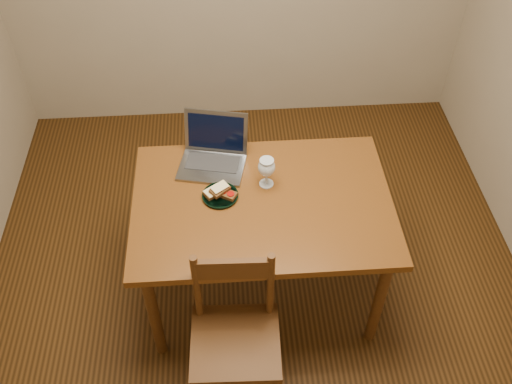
{
  "coord_description": "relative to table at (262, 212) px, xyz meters",
  "views": [
    {
      "loc": [
        -0.14,
        -2.01,
        2.82
      ],
      "look_at": [
        -0.0,
        -0.07,
        0.8
      ],
      "focal_mm": 40.0,
      "sensor_mm": 36.0,
      "label": 1
    }
  ],
  "objects": [
    {
      "name": "milk_glass",
      "position": [
        0.03,
        0.12,
        0.17
      ],
      "size": [
        0.09,
        0.09,
        0.17
      ],
      "primitive_type": null,
      "color": "white",
      "rests_on": "table"
    },
    {
      "name": "table",
      "position": [
        0.0,
        0.0,
        0.0
      ],
      "size": [
        1.3,
        0.9,
        0.74
      ],
      "color": "#49290C",
      "rests_on": "floor"
    },
    {
      "name": "chair",
      "position": [
        -0.17,
        -0.58,
        -0.17
      ],
      "size": [
        0.43,
        0.41,
        0.44
      ],
      "rotation": [
        0.0,
        0.0,
        -0.04
      ],
      "color": "#40220D",
      "rests_on": "floor"
    },
    {
      "name": "sandwich_tomato",
      "position": [
        -0.17,
        0.03,
        0.12
      ],
      "size": [
        0.11,
        0.09,
        0.03
      ],
      "primitive_type": null,
      "rotation": [
        0.0,
        0.0,
        -0.53
      ],
      "color": "#381E0C",
      "rests_on": "plate"
    },
    {
      "name": "floor",
      "position": [
        -0.03,
        0.08,
        -0.66
      ],
      "size": [
        3.2,
        3.2,
        0.02
      ],
      "primitive_type": "cube",
      "color": "black",
      "rests_on": "ground"
    },
    {
      "name": "laptop",
      "position": [
        -0.24,
        0.32,
        0.15
      ],
      "size": [
        0.4,
        0.37,
        0.24
      ],
      "rotation": [
        0.0,
        0.0,
        -0.21
      ],
      "color": "slate",
      "rests_on": "table"
    },
    {
      "name": "plate",
      "position": [
        -0.21,
        0.04,
        0.09
      ],
      "size": [
        0.18,
        0.18,
        0.02
      ],
      "primitive_type": "cylinder",
      "color": "black",
      "rests_on": "table"
    },
    {
      "name": "sandwich_top",
      "position": [
        -0.21,
        0.05,
        0.14
      ],
      "size": [
        0.11,
        0.11,
        0.03
      ],
      "primitive_type": null,
      "rotation": [
        0.0,
        0.0,
        0.71
      ],
      "color": "#381E0C",
      "rests_on": "plate"
    },
    {
      "name": "sandwich_cheese",
      "position": [
        -0.24,
        0.05,
        0.12
      ],
      "size": [
        0.11,
        0.1,
        0.03
      ],
      "primitive_type": null,
      "rotation": [
        0.0,
        0.0,
        0.57
      ],
      "color": "#381E0C",
      "rests_on": "plate"
    }
  ]
}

